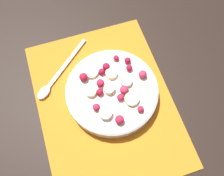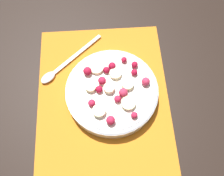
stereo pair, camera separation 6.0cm
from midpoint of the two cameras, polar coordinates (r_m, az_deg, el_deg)
name	(u,v)px [view 1 (the left image)]	position (r m, az deg, el deg)	size (l,w,h in m)	color
ground_plane	(105,103)	(0.64, -4.26, -3.74)	(3.00, 3.00, 0.00)	black
placemat	(105,103)	(0.63, -4.28, -3.64)	(0.44, 0.33, 0.01)	orange
fruit_bowl	(112,91)	(0.62, -2.77, -1.02)	(0.23, 0.23, 0.05)	silver
spoon	(54,79)	(0.68, -15.62, 1.61)	(0.15, 0.17, 0.01)	silver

